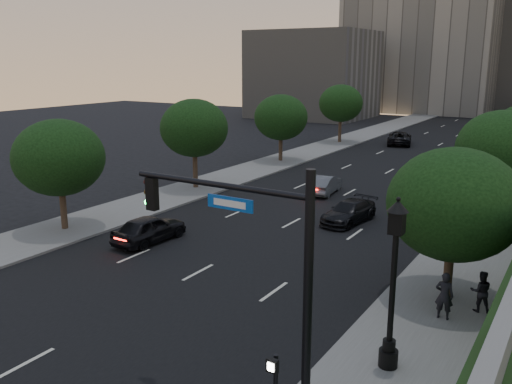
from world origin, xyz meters
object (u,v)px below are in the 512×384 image
Objects in this scene: sedan_near_left at (149,229)px; traffic_signal_mast at (270,291)px; pedestrian_b at (481,291)px; sedan_far_right at (485,164)px; pedestrian_c at (451,233)px; street_lamp at (392,292)px; sedan_mid_left at (325,184)px; pedestrian_a at (444,296)px; sedan_far_left at (400,138)px; sedan_near_right at (349,212)px.

traffic_signal_mast is at bearing 147.03° from sedan_near_left.
pedestrian_b is at bearing -176.32° from sedan_near_left.
pedestrian_c is at bearing -101.08° from sedan_far_right.
street_lamp reaches higher than sedan_far_right.
sedan_mid_left is 2.31× the size of pedestrian_a.
pedestrian_b reaches higher than pedestrian_c.
street_lamp is 1.34× the size of sedan_far_right.
sedan_near_left is 40.39m from sedan_far_left.
street_lamp is at bearing 62.37° from traffic_signal_mast.
sedan_near_right is (6.79, -31.46, -0.11)m from sedan_far_left.
sedan_mid_left reaches higher than sedan_near_right.
traffic_signal_mast is at bearing 104.29° from sedan_mid_left.
pedestrian_a is (14.61, -41.43, 0.30)m from sedan_far_left.
pedestrian_b is 7.21m from pedestrian_c.
traffic_signal_mast is 1.56× the size of sedan_near_right.
sedan_mid_left is 16.63m from sedan_far_right.
pedestrian_c is (13.06, -33.36, 0.19)m from sedan_far_left.
sedan_mid_left is 19.89m from pedestrian_a.
pedestrian_c is (1.15, 16.16, -2.73)m from traffic_signal_mast.
street_lamp is 23.11m from sedan_mid_left.
traffic_signal_mast is at bearing 88.13° from sedan_far_left.
sedan_far_left is 35.82m from pedestrian_c.
sedan_far_left is 1.30× the size of sedan_far_right.
sedan_far_left is at bearing 106.99° from street_lamp.
sedan_near_right is at bearing 105.85° from traffic_signal_mast.
pedestrian_c is (10.53, -7.73, 0.26)m from sedan_mid_left.
traffic_signal_mast is 1.25× the size of street_lamp.
sedan_near_right is 20.59m from sedan_far_right.
pedestrian_a reaches higher than sedan_far_left.
sedan_near_right is 6.56m from pedestrian_c.
street_lamp is at bearing 91.59° from sedan_far_left.
sedan_mid_left is at bearing -137.01° from sedan_far_right.
pedestrian_c is at bearing 95.98° from sedan_far_left.
traffic_signal_mast is 1.68× the size of sedan_mid_left.
sedan_far_right is at bearing -127.72° from sedan_mid_left.
traffic_signal_mast is 16.43m from pedestrian_c.
sedan_far_left is at bearing -88.56° from sedan_near_left.
pedestrian_b is (1.71, 5.56, -1.68)m from street_lamp.
sedan_near_right is at bearing 118.98° from sedan_mid_left.
pedestrian_a is at bearing 32.51° from pedestrian_b.
pedestrian_b reaches higher than sedan_near_right.
sedan_near_right is 2.48× the size of pedestrian_a.
pedestrian_b is at bearing -97.24° from sedan_far_right.
traffic_signal_mast is 19.01m from sedan_near_right.
sedan_mid_left is 0.76× the size of sedan_far_left.
pedestrian_b is (3.74, 9.44, -2.71)m from traffic_signal_mast.
pedestrian_c reaches higher than sedan_far_left.
pedestrian_b reaches higher than sedan_mid_left.
pedestrian_a is (3.63, -30.12, 0.34)m from sedan_far_right.
pedestrian_c is (-2.59, 6.72, -0.01)m from pedestrian_b.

